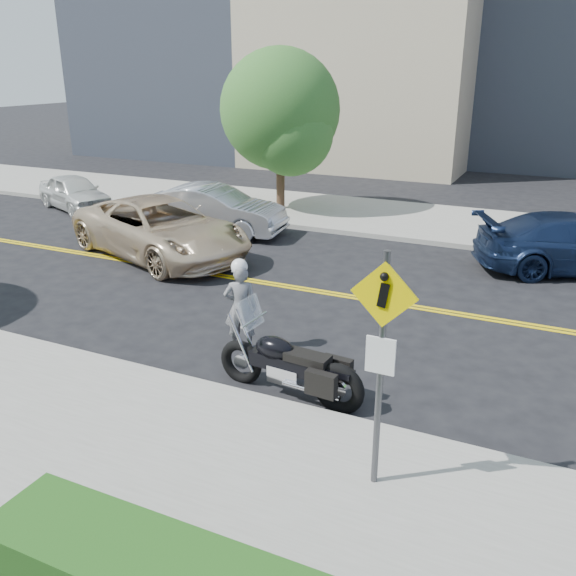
# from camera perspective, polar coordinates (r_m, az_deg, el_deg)

# --- Properties ---
(ground_plane) EXTENTS (120.00, 120.00, 0.00)m
(ground_plane) POSITION_cam_1_polar(r_m,az_deg,el_deg) (14.69, -0.19, 0.16)
(ground_plane) COLOR black
(ground_plane) RESTS_ON ground
(sidewalk_near) EXTENTS (60.00, 5.00, 0.15)m
(sidewalk_near) POSITION_cam_1_polar(r_m,az_deg,el_deg) (9.18, -21.32, -14.11)
(sidewalk_near) COLOR #9E9B91
(sidewalk_near) RESTS_ON ground_plane
(sidewalk_far) EXTENTS (60.00, 5.00, 0.15)m
(sidewalk_far) POSITION_cam_1_polar(r_m,az_deg,el_deg) (21.41, 8.49, 6.60)
(sidewalk_far) COLOR #9E9B91
(sidewalk_far) RESTS_ON ground_plane
(pedestrian_sign) EXTENTS (0.78, 0.08, 3.00)m
(pedestrian_sign) POSITION_cam_1_polar(r_m,az_deg,el_deg) (7.09, 8.71, -5.78)
(pedestrian_sign) COLOR #4C4C51
(pedestrian_sign) RESTS_ON sidewalk_near
(motorcyclist) EXTENTS (0.73, 0.64, 1.78)m
(motorcyclist) POSITION_cam_1_polar(r_m,az_deg,el_deg) (11.19, -4.47, -1.62)
(motorcyclist) COLOR #B0AFB4
(motorcyclist) RESTS_ON ground
(motorcycle) EXTENTS (2.57, 0.97, 1.53)m
(motorcycle) POSITION_cam_1_polar(r_m,az_deg,el_deg) (9.68, 0.13, -5.99)
(motorcycle) COLOR black
(motorcycle) RESTS_ON ground
(suv) EXTENTS (6.28, 4.41, 1.59)m
(suv) POSITION_cam_1_polar(r_m,az_deg,el_deg) (17.17, -11.85, 5.48)
(suv) COLOR beige
(suv) RESTS_ON ground
(parked_car_white) EXTENTS (3.98, 2.79, 1.26)m
(parked_car_white) POSITION_cam_1_polar(r_m,az_deg,el_deg) (23.84, -19.35, 8.44)
(parked_car_white) COLOR white
(parked_car_white) RESTS_ON ground
(parked_car_silver) EXTENTS (4.73, 2.12, 1.51)m
(parked_car_silver) POSITION_cam_1_polar(r_m,az_deg,el_deg) (19.31, -7.07, 7.25)
(parked_car_silver) COLOR #B5B8BE
(parked_car_silver) RESTS_ON ground
(tree_far_a) EXTENTS (4.12, 4.12, 5.64)m
(tree_far_a) POSITION_cam_1_polar(r_m,az_deg,el_deg) (21.74, -0.74, 16.35)
(tree_far_a) COLOR #382619
(tree_far_a) RESTS_ON ground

